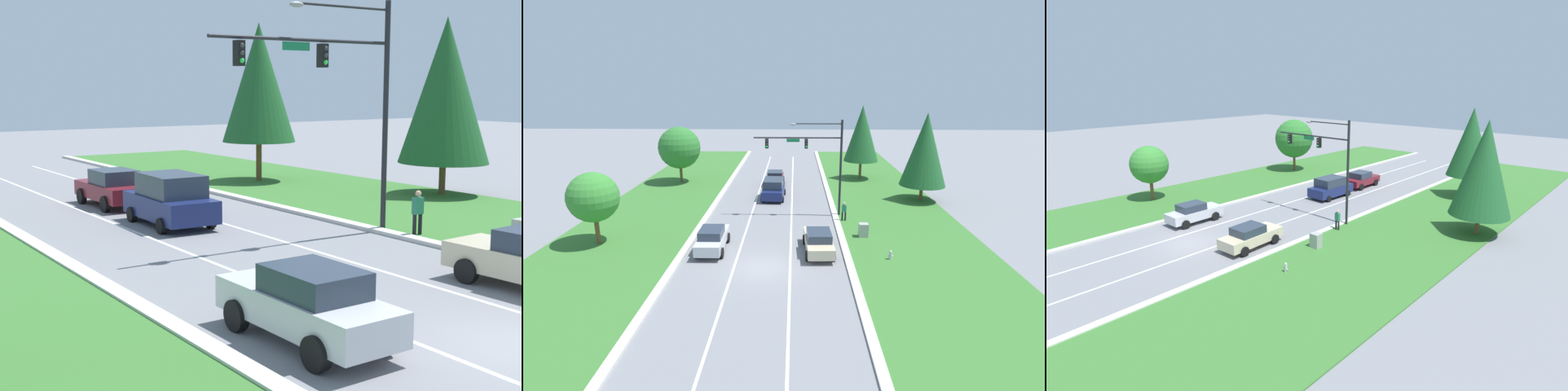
% 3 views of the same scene
% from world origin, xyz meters
% --- Properties ---
extents(lane_stripe_inner_left, '(0.14, 81.00, 0.01)m').
position_xyz_m(lane_stripe_inner_left, '(-1.80, 0.00, 0.00)').
color(lane_stripe_inner_left, white).
rests_on(lane_stripe_inner_left, ground_plane).
extents(traffic_signal_mast, '(7.57, 0.41, 8.42)m').
position_xyz_m(traffic_signal_mast, '(3.93, 10.73, 5.57)').
color(traffic_signal_mast, black).
rests_on(traffic_signal_mast, ground_plane).
extents(burgundy_sedan, '(2.08, 4.56, 1.68)m').
position_xyz_m(burgundy_sedan, '(-0.19, 21.72, 0.85)').
color(burgundy_sedan, maroon).
rests_on(burgundy_sedan, ground_plane).
extents(silver_sedan, '(1.95, 4.55, 1.67)m').
position_xyz_m(silver_sedan, '(-3.69, 2.78, 0.85)').
color(silver_sedan, silver).
rests_on(silver_sedan, ground_plane).
extents(navy_suv, '(2.40, 4.72, 2.03)m').
position_xyz_m(navy_suv, '(-0.08, 16.19, 1.02)').
color(navy_suv, navy).
rests_on(navy_suv, ground_plane).
extents(pedestrian, '(0.40, 0.25, 1.69)m').
position_xyz_m(pedestrian, '(6.26, 9.23, 0.94)').
color(pedestrian, black).
rests_on(pedestrian, ground_plane).
extents(conifer_near_right_tree, '(4.12, 4.12, 8.87)m').
position_xyz_m(conifer_near_right_tree, '(10.04, 25.11, 5.57)').
color(conifer_near_right_tree, brown).
rests_on(conifer_near_right_tree, ground_plane).
extents(conifer_far_right_tree, '(4.42, 4.42, 8.71)m').
position_xyz_m(conifer_far_right_tree, '(14.65, 15.66, 5.17)').
color(conifer_far_right_tree, brown).
rests_on(conifer_far_right_tree, ground_plane).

